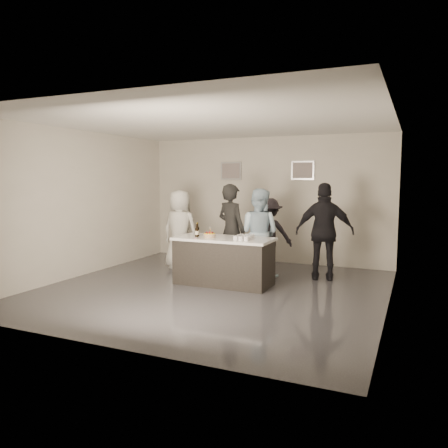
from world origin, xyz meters
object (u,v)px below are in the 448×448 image
(person_main_blue, at_px, (259,233))
(person_guest_left, at_px, (180,230))
(person_guest_right, at_px, (325,232))
(bar_counter, at_px, (224,261))
(person_guest_back, at_px, (269,234))
(beer_bottle_a, at_px, (198,229))
(person_main_black, at_px, (231,230))
(cake, at_px, (210,236))
(beer_bottle_b, at_px, (197,230))

(person_main_blue, bearing_deg, person_guest_left, 2.47)
(person_guest_right, bearing_deg, bar_counter, 22.26)
(person_guest_left, xyz_separation_m, person_guest_back, (1.82, 0.77, -0.09))
(beer_bottle_a, xyz_separation_m, person_guest_right, (2.23, 1.16, -0.06))
(bar_counter, relative_size, person_main_black, 0.98)
(person_guest_right, bearing_deg, person_main_black, 1.23)
(cake, bearing_deg, bar_counter, 20.12)
(beer_bottle_a, xyz_separation_m, beer_bottle_b, (0.06, -0.15, 0.00))
(beer_bottle_a, xyz_separation_m, person_guest_back, (0.89, 1.72, -0.24))
(person_main_black, distance_m, person_guest_right, 1.87)
(cake, bearing_deg, person_guest_right, 33.10)
(person_main_black, bearing_deg, bar_counter, 123.30)
(bar_counter, height_order, person_guest_back, person_guest_back)
(person_guest_left, bearing_deg, bar_counter, 150.11)
(beer_bottle_b, xyz_separation_m, person_main_blue, (0.89, 1.01, -0.12))
(person_main_blue, relative_size, person_guest_left, 1.03)
(beer_bottle_a, relative_size, person_main_black, 0.14)
(person_main_blue, bearing_deg, beer_bottle_a, 47.18)
(bar_counter, relative_size, person_main_blue, 1.03)
(person_guest_back, bearing_deg, bar_counter, 60.50)
(beer_bottle_a, bearing_deg, cake, -16.70)
(person_guest_left, xyz_separation_m, person_guest_right, (3.16, 0.22, 0.09))
(beer_bottle_b, bearing_deg, person_guest_back, 66.13)
(beer_bottle_a, height_order, person_main_black, person_main_black)
(bar_counter, bearing_deg, beer_bottle_a, -179.70)
(bar_counter, relative_size, person_guest_right, 0.96)
(person_guest_back, bearing_deg, beer_bottle_a, 44.10)
(person_main_black, xyz_separation_m, person_guest_back, (0.48, 1.00, -0.16))
(person_guest_right, distance_m, person_guest_back, 1.46)
(person_main_black, height_order, person_guest_right, person_guest_right)
(person_main_black, relative_size, person_main_blue, 1.05)
(cake, distance_m, person_guest_right, 2.30)
(cake, distance_m, person_guest_back, 1.91)
(cake, xyz_separation_m, person_main_blue, (0.65, 0.95, -0.03))
(cake, xyz_separation_m, person_guest_back, (0.59, 1.81, -0.15))
(beer_bottle_b, distance_m, person_guest_right, 2.54)
(bar_counter, xyz_separation_m, person_guest_left, (-1.49, 0.94, 0.43))
(bar_counter, height_order, person_main_blue, person_main_blue)
(person_guest_right, bearing_deg, beer_bottle_b, 18.76)
(beer_bottle_b, xyz_separation_m, person_guest_back, (0.83, 1.87, -0.24))
(beer_bottle_a, bearing_deg, person_guest_back, 62.62)
(beer_bottle_a, xyz_separation_m, person_main_black, (0.41, 0.72, -0.08))
(person_guest_left, bearing_deg, cake, 142.39)
(person_guest_left, height_order, person_guest_right, person_guest_right)
(beer_bottle_a, relative_size, person_guest_left, 0.15)
(beer_bottle_a, relative_size, beer_bottle_b, 1.00)
(beer_bottle_b, bearing_deg, cake, 14.58)
(person_guest_right, relative_size, person_guest_back, 1.22)
(person_guest_back, bearing_deg, person_main_black, 45.79)
(beer_bottle_a, bearing_deg, person_main_black, 60.35)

